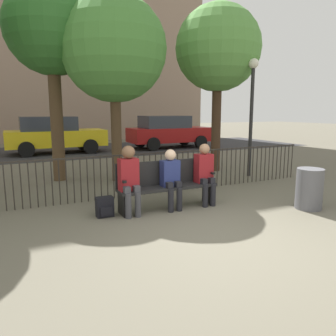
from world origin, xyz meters
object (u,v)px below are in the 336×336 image
object	(u,v)px
park_bench	(166,183)
seated_person_2	(205,171)
seated_person_1	(171,176)
tree_2	(114,50)
seated_person_0	(129,176)
tree_3	(51,31)
parked_car_0	(54,134)
trash_bin	(309,189)
parked_car_1	(168,131)
lamp_post	(252,98)
tree_1	(218,49)
backpack	(105,207)

from	to	relation	value
park_bench	seated_person_2	world-z (taller)	seated_person_2
seated_person_1	tree_2	world-z (taller)	tree_2
park_bench	seated_person_0	xyz separation A→B (m)	(-0.79, -0.13, 0.22)
tree_3	parked_car_0	xyz separation A→B (m)	(0.62, 6.05, -3.03)
parked_car_0	trash_bin	size ratio (longest dim) A/B	5.34
parked_car_0	seated_person_2	bearing A→B (deg)	-80.28
parked_car_1	trash_bin	distance (m)	10.89
seated_person_2	parked_car_1	size ratio (longest dim) A/B	0.29
tree_2	trash_bin	distance (m)	5.71
trash_bin	lamp_post	bearing A→B (deg)	70.63
seated_person_1	tree_1	xyz separation A→B (m)	(3.09, 3.09, 3.03)
backpack	lamp_post	bearing A→B (deg)	21.09
seated_person_1	trash_bin	bearing A→B (deg)	-25.02
seated_person_0	backpack	size ratio (longest dim) A/B	3.52
tree_2	trash_bin	size ratio (longest dim) A/B	6.07
seated_person_2	trash_bin	world-z (taller)	seated_person_2
parked_car_1	trash_bin	size ratio (longest dim) A/B	5.34
park_bench	seated_person_0	distance (m)	0.83
park_bench	tree_3	distance (m)	5.17
parked_car_1	seated_person_1	bearing A→B (deg)	-115.64
seated_person_1	seated_person_2	world-z (taller)	seated_person_2
tree_2	lamp_post	bearing A→B (deg)	-16.21
backpack	seated_person_1	bearing A→B (deg)	-4.76
backpack	parked_car_1	size ratio (longest dim) A/B	0.09
backpack	tree_3	bearing A→B (deg)	94.32
tree_3	parked_car_1	size ratio (longest dim) A/B	1.22
seated_person_1	tree_2	size ratio (longest dim) A/B	0.24
park_bench	trash_bin	world-z (taller)	park_bench
parked_car_1	tree_1	bearing A→B (deg)	-103.00
seated_person_1	trash_bin	distance (m)	2.67
seated_person_2	trash_bin	distance (m)	2.03
tree_1	lamp_post	size ratio (longest dim) A/B	1.51
backpack	tree_2	size ratio (longest dim) A/B	0.08
seated_person_0	lamp_post	xyz separation A→B (m)	(4.32, 1.94, 1.49)
backpack	lamp_post	world-z (taller)	lamp_post
seated_person_0	tree_1	distance (m)	5.81
seated_person_0	trash_bin	size ratio (longest dim) A/B	1.61
seated_person_1	lamp_post	xyz separation A→B (m)	(3.49, 1.94, 1.56)
seated_person_1	lamp_post	world-z (taller)	lamp_post
lamp_post	parked_car_1	size ratio (longest dim) A/B	0.78
tree_1	trash_bin	distance (m)	5.39
tree_1	tree_2	size ratio (longest dim) A/B	1.05
seated_person_2	tree_2	size ratio (longest dim) A/B	0.26
lamp_post	parked_car_1	bearing A→B (deg)	81.85
seated_person_2	parked_car_0	distance (m)	9.93
tree_1	parked_car_0	world-z (taller)	tree_1
lamp_post	park_bench	bearing A→B (deg)	-152.87
tree_3	lamp_post	size ratio (longest dim) A/B	1.55
lamp_post	parked_car_0	bearing A→B (deg)	119.34
backpack	tree_3	distance (m)	5.20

